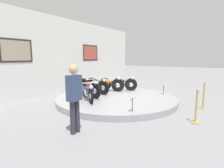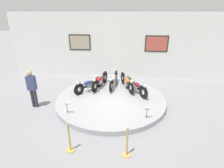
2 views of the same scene
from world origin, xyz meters
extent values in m
plane|color=gray|center=(0.00, 0.00, 0.00)|extent=(60.00, 60.00, 0.00)
cylinder|color=#99999E|center=(0.00, 0.00, 0.11)|extent=(5.21, 5.21, 0.22)
cube|color=silver|center=(0.00, 3.63, 2.02)|extent=(14.00, 0.20, 4.03)
cube|color=#2D2823|center=(-2.40, 3.52, 2.22)|extent=(1.40, 0.02, 1.00)
cube|color=tan|center=(-2.40, 3.51, 2.22)|extent=(1.24, 0.02, 0.84)
cube|color=#2D2823|center=(2.40, 3.52, 2.22)|extent=(1.40, 0.02, 1.00)
cube|color=#B24C3D|center=(2.40, 3.51, 2.22)|extent=(1.24, 0.02, 0.84)
cylinder|color=black|center=(-1.59, 0.11, 0.52)|extent=(0.40, 0.52, 0.60)
cylinder|color=silver|center=(-1.59, 0.11, 0.52)|extent=(0.18, 0.21, 0.21)
cylinder|color=black|center=(-0.78, 1.20, 0.52)|extent=(0.40, 0.52, 0.60)
cylinder|color=silver|center=(-0.78, 1.20, 0.52)|extent=(0.18, 0.21, 0.21)
cube|color=black|center=(-1.18, 0.66, 0.52)|extent=(0.79, 1.04, 0.07)
cube|color=silver|center=(-1.21, 0.62, 0.54)|extent=(0.35, 0.38, 0.24)
ellipsoid|color=navy|center=(-1.27, 0.54, 0.70)|extent=(0.46, 0.52, 0.20)
cube|color=#472D1E|center=(-1.05, 0.83, 0.66)|extent=(0.35, 0.38, 0.07)
cube|color=black|center=(-0.78, 1.20, 0.77)|extent=(0.29, 0.35, 0.06)
cylinder|color=silver|center=(-1.50, 0.23, 0.72)|extent=(0.18, 0.23, 0.54)
cylinder|color=silver|center=(-1.43, 0.32, 0.98)|extent=(0.45, 0.35, 0.03)
sphere|color=silver|center=(-1.62, 0.06, 0.86)|extent=(0.15, 0.15, 0.15)
cylinder|color=black|center=(-0.87, 0.50, 0.56)|extent=(0.21, 0.67, 0.68)
cylinder|color=silver|center=(-0.87, 0.50, 0.56)|extent=(0.12, 0.25, 0.24)
cylinder|color=black|center=(-0.56, 1.81, 0.56)|extent=(0.21, 0.67, 0.68)
cylinder|color=silver|center=(-0.56, 1.81, 0.56)|extent=(0.12, 0.25, 0.24)
cube|color=black|center=(-0.72, 1.15, 0.56)|extent=(0.35, 1.22, 0.07)
cube|color=silver|center=(-0.73, 1.12, 0.58)|extent=(0.27, 0.36, 0.24)
ellipsoid|color=red|center=(-0.75, 1.02, 0.74)|extent=(0.32, 0.52, 0.20)
cube|color=#472D1E|center=(-0.67, 1.37, 0.70)|extent=(0.27, 0.36, 0.07)
cube|color=black|center=(-0.56, 1.81, 0.84)|extent=(0.18, 0.37, 0.06)
cylinder|color=silver|center=(-0.84, 0.64, 0.76)|extent=(0.10, 0.25, 0.54)
cylinder|color=silver|center=(-0.81, 0.75, 1.02)|extent=(0.53, 0.15, 0.03)
sphere|color=silver|center=(-0.89, 0.44, 0.90)|extent=(0.15, 0.15, 0.15)
cylinder|color=black|center=(-0.07, 0.67, 0.55)|extent=(0.12, 0.67, 0.67)
cylinder|color=silver|center=(-0.07, 0.67, 0.55)|extent=(0.09, 0.24, 0.23)
cylinder|color=black|center=(0.07, 2.01, 0.55)|extent=(0.12, 0.67, 0.67)
cylinder|color=silver|center=(0.07, 2.01, 0.55)|extent=(0.09, 0.24, 0.23)
cube|color=black|center=(0.00, 1.34, 0.55)|extent=(0.19, 1.24, 0.07)
cube|color=silver|center=(0.00, 1.30, 0.57)|extent=(0.23, 0.34, 0.24)
ellipsoid|color=#B2B5BA|center=(-0.01, 1.20, 0.73)|extent=(0.27, 0.50, 0.20)
cube|color=#472D1E|center=(0.02, 1.56, 0.69)|extent=(0.23, 0.34, 0.07)
cube|color=black|center=(0.07, 2.01, 0.84)|extent=(0.14, 0.37, 0.06)
cylinder|color=silver|center=(-0.05, 0.82, 0.75)|extent=(0.07, 0.25, 0.54)
cylinder|color=silver|center=(-0.04, 0.93, 1.01)|extent=(0.54, 0.09, 0.03)
sphere|color=silver|center=(-0.07, 0.61, 0.89)|extent=(0.15, 0.15, 0.15)
cylinder|color=black|center=(0.95, 0.52, 0.55)|extent=(0.28, 0.64, 0.66)
cylinder|color=silver|center=(0.95, 0.52, 0.55)|extent=(0.14, 0.24, 0.23)
cylinder|color=black|center=(0.48, 1.79, 0.55)|extent=(0.28, 0.64, 0.66)
cylinder|color=silver|center=(0.48, 1.79, 0.55)|extent=(0.14, 0.24, 0.23)
cube|color=black|center=(0.72, 1.15, 0.55)|extent=(0.50, 1.19, 0.07)
cube|color=silver|center=(0.73, 1.12, 0.57)|extent=(0.30, 0.37, 0.24)
ellipsoid|color=#D16619|center=(0.77, 1.02, 0.73)|extent=(0.37, 0.53, 0.20)
cube|color=#472D1E|center=(0.64, 1.36, 0.69)|extent=(0.30, 0.37, 0.07)
cube|color=black|center=(0.48, 1.79, 0.83)|extent=(0.22, 0.37, 0.06)
cylinder|color=silver|center=(0.90, 0.66, 0.75)|extent=(0.13, 0.25, 0.54)
cylinder|color=silver|center=(0.86, 0.76, 1.01)|extent=(0.52, 0.22, 0.03)
sphere|color=silver|center=(0.97, 0.46, 0.89)|extent=(0.15, 0.15, 0.15)
cylinder|color=black|center=(1.54, 0.08, 0.54)|extent=(0.39, 0.58, 0.64)
cylinder|color=silver|center=(1.54, 0.08, 0.54)|extent=(0.17, 0.23, 0.23)
cylinder|color=black|center=(0.83, 1.23, 0.54)|extent=(0.39, 0.58, 0.64)
cylinder|color=silver|center=(0.83, 1.23, 0.54)|extent=(0.17, 0.23, 0.23)
cube|color=black|center=(1.18, 0.66, 0.54)|extent=(0.71, 1.09, 0.07)
cube|color=silver|center=(1.21, 0.62, 0.56)|extent=(0.34, 0.38, 0.24)
ellipsoid|color=maroon|center=(1.26, 0.54, 0.72)|extent=(0.44, 0.52, 0.20)
cube|color=#472D1E|center=(1.07, 0.84, 0.68)|extent=(0.34, 0.38, 0.07)
cube|color=black|center=(0.83, 1.23, 0.81)|extent=(0.27, 0.36, 0.06)
cylinder|color=silver|center=(1.46, 0.21, 0.74)|extent=(0.17, 0.24, 0.54)
cylinder|color=silver|center=(1.40, 0.30, 1.00)|extent=(0.48, 0.31, 0.03)
sphere|color=silver|center=(1.57, 0.03, 0.88)|extent=(0.15, 0.15, 0.15)
cylinder|color=#333338|center=(-1.58, -1.60, 0.43)|extent=(0.02, 0.02, 0.42)
cube|color=white|center=(-1.58, -1.60, 0.65)|extent=(0.26, 0.11, 0.15)
cylinder|color=#333338|center=(1.58, -1.60, 0.43)|extent=(0.02, 0.02, 0.42)
cube|color=white|center=(1.58, -1.60, 0.65)|extent=(0.26, 0.11, 0.15)
cylinder|color=#2D2D38|center=(-3.46, -0.88, 0.43)|extent=(0.13, 0.13, 0.86)
cylinder|color=#2D2D38|center=(-3.30, -0.88, 0.43)|extent=(0.13, 0.13, 0.86)
cube|color=navy|center=(-3.38, -0.88, 1.18)|extent=(0.36, 0.22, 0.64)
sphere|color=tan|center=(-3.38, -0.88, 1.65)|extent=(0.23, 0.23, 0.23)
cylinder|color=tan|center=(-0.88, -3.36, 0.01)|extent=(0.28, 0.28, 0.03)
cylinder|color=tan|center=(-0.88, -3.36, 0.47)|extent=(0.06, 0.06, 0.95)
sphere|color=tan|center=(-0.88, -3.36, 0.98)|extent=(0.08, 0.08, 0.08)
cylinder|color=tan|center=(0.88, -3.36, 0.01)|extent=(0.28, 0.28, 0.03)
cylinder|color=tan|center=(0.88, -3.36, 0.47)|extent=(0.06, 0.06, 0.95)
sphere|color=tan|center=(0.88, -3.36, 0.98)|extent=(0.08, 0.08, 0.08)
camera|label=1|loc=(-6.41, -4.05, 1.94)|focal=28.00mm
camera|label=2|loc=(0.89, -7.46, 4.08)|focal=28.00mm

